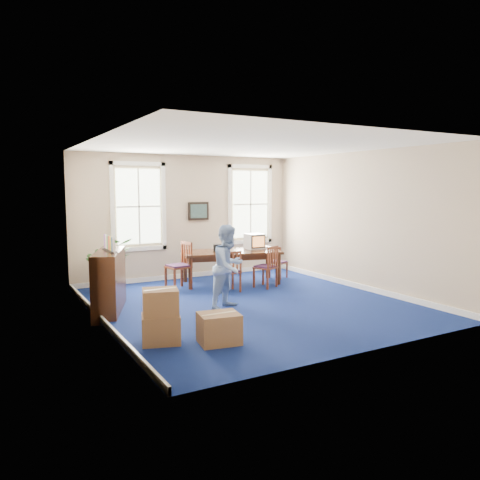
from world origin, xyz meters
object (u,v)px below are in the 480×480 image
crt_tv (254,241)px  credenza (109,279)px  chair_near_left (229,271)px  man (229,267)px  conference_table (231,267)px  potted_plant (107,265)px  cardboard_boxes (172,311)px

crt_tv → credenza: (-3.98, -1.21, -0.39)m
crt_tv → chair_near_left: (-1.19, -0.86, -0.53)m
crt_tv → man: man is taller
crt_tv → chair_near_left: 1.56m
conference_table → potted_plant: (-2.90, 0.61, 0.21)m
man → cardboard_boxes: size_ratio=1.07×
crt_tv → man: 2.83m
potted_plant → crt_tv: bearing=-8.9°
chair_near_left → credenza: credenza is taller
conference_table → man: man is taller
credenza → man: bearing=-1.5°
crt_tv → conference_table: bearing=-173.0°
conference_table → man: 2.41m
crt_tv → man: size_ratio=0.28×
chair_near_left → cardboard_boxes: (-2.35, -2.51, -0.04)m
conference_table → credenza: bearing=-146.0°
chair_near_left → crt_tv: bearing=-143.4°
credenza → cardboard_boxes: size_ratio=1.01×
credenza → potted_plant: size_ratio=1.27×
crt_tv → potted_plant: 3.66m
man → potted_plant: man is taller
credenza → cardboard_boxes: (0.44, -2.17, -0.17)m
crt_tv → credenza: bearing=-160.5°
man → chair_near_left: bearing=36.3°
crt_tv → chair_near_left: size_ratio=0.49×
man → cardboard_boxes: bearing=-168.4°
crt_tv → cardboard_boxes: (-3.54, -3.38, -0.56)m
potted_plant → cardboard_boxes: 3.94m
chair_near_left → potted_plant: potted_plant is taller
crt_tv → cardboard_boxes: size_ratio=0.30×
chair_near_left → credenza: bearing=7.5°
man → credenza: man is taller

